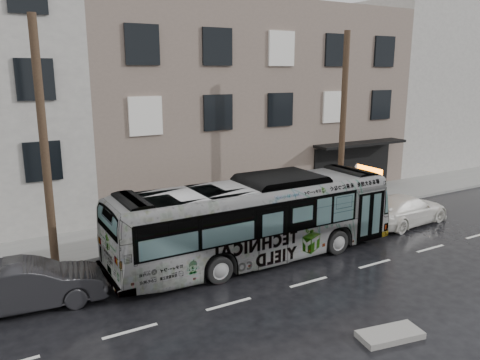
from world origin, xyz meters
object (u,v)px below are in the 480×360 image
(utility_pole_front, at_px, (343,124))
(bus, at_px, (256,219))
(utility_pole_rear, at_px, (44,146))
(sign_post, at_px, (355,185))
(white_sedan, at_px, (405,209))
(dark_sedan, at_px, (29,285))

(utility_pole_front, relative_size, bus, 0.77)
(utility_pole_front, bearing_deg, utility_pole_rear, 180.00)
(sign_post, height_order, white_sedan, sign_post)
(utility_pole_front, distance_m, white_sedan, 5.16)
(bus, distance_m, white_sedan, 8.62)
(utility_pole_rear, relative_size, bus, 0.77)
(utility_pole_rear, height_order, white_sedan, utility_pole_rear)
(sign_post, relative_size, white_sedan, 0.49)
(white_sedan, bearing_deg, dark_sedan, 84.59)
(bus, relative_size, white_sedan, 2.37)
(utility_pole_front, distance_m, utility_pole_rear, 14.00)
(utility_pole_front, distance_m, bus, 8.23)
(utility_pole_front, height_order, sign_post, utility_pole_front)
(utility_pole_front, xyz_separation_m, dark_sedan, (-15.18, -2.87, -3.90))
(utility_pole_front, bearing_deg, white_sedan, -62.16)
(utility_pole_front, xyz_separation_m, bus, (-7.01, -3.09, -3.02))
(utility_pole_front, distance_m, dark_sedan, 15.94)
(sign_post, height_order, bus, bus)
(utility_pole_rear, bearing_deg, bus, -23.82)
(white_sedan, bearing_deg, bus, 85.79)
(utility_pole_rear, xyz_separation_m, bus, (6.99, -3.09, -3.02))
(utility_pole_rear, distance_m, white_sedan, 16.32)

